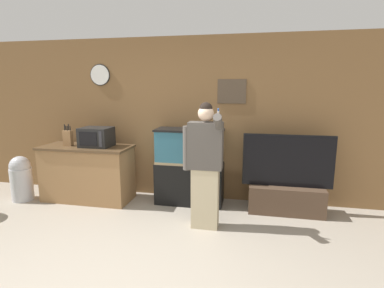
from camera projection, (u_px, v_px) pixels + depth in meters
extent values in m
plane|color=gray|center=(122.00, 287.00, 2.77)|extent=(18.00, 18.00, 0.00)
cube|color=brown|center=(182.00, 119.00, 4.88)|extent=(10.00, 0.06, 2.60)
cube|color=#4C3D2D|center=(232.00, 91.00, 4.60)|extent=(0.44, 0.02, 0.37)
cylinder|color=white|center=(100.00, 75.00, 4.98)|extent=(0.33, 0.03, 0.33)
cylinder|color=black|center=(100.00, 75.00, 4.99)|extent=(0.35, 0.01, 0.35)
cube|color=olive|center=(88.00, 174.00, 4.85)|extent=(1.40, 0.58, 0.86)
cube|color=#513A24|center=(86.00, 147.00, 4.77)|extent=(1.44, 0.62, 0.03)
cube|color=black|center=(97.00, 137.00, 4.72)|extent=(0.47, 0.37, 0.30)
cube|color=black|center=(88.00, 139.00, 4.55)|extent=(0.29, 0.01, 0.21)
cube|color=#2D2D33|center=(100.00, 139.00, 4.50)|extent=(0.05, 0.01, 0.24)
cube|color=olive|center=(68.00, 138.00, 4.78)|extent=(0.14, 0.08, 0.25)
cylinder|color=black|center=(65.00, 127.00, 4.76)|extent=(0.02, 0.02, 0.10)
cylinder|color=black|center=(67.00, 128.00, 4.76)|extent=(0.02, 0.02, 0.07)
cylinder|color=black|center=(70.00, 128.00, 4.75)|extent=(0.02, 0.02, 0.08)
cylinder|color=black|center=(66.00, 128.00, 4.80)|extent=(0.02, 0.02, 0.07)
cylinder|color=black|center=(69.00, 127.00, 4.78)|extent=(0.02, 0.02, 0.10)
cube|color=black|center=(190.00, 183.00, 4.73)|extent=(1.05, 0.43, 0.65)
cube|color=#937F5B|center=(190.00, 162.00, 4.66)|extent=(1.02, 0.42, 0.04)
cube|color=#285B70|center=(190.00, 146.00, 4.62)|extent=(1.00, 0.42, 0.52)
cube|color=black|center=(190.00, 130.00, 4.57)|extent=(1.05, 0.43, 0.03)
cube|color=#4C3828|center=(286.00, 199.00, 4.38)|extent=(1.06, 0.40, 0.40)
cube|color=black|center=(288.00, 161.00, 4.28)|extent=(1.25, 0.05, 0.74)
cube|color=black|center=(288.00, 161.00, 4.30)|extent=(1.28, 0.01, 0.77)
cube|color=#BCAD89|center=(205.00, 198.00, 3.89)|extent=(0.34, 0.19, 0.80)
cube|color=#4C4742|center=(206.00, 146.00, 3.76)|extent=(0.43, 0.21, 0.60)
sphere|color=beige|center=(206.00, 113.00, 3.68)|extent=(0.20, 0.20, 0.20)
sphere|color=black|center=(206.00, 109.00, 3.67)|extent=(0.16, 0.16, 0.16)
cylinder|color=#4C4742|center=(187.00, 148.00, 3.81)|extent=(0.11, 0.11, 0.57)
cylinder|color=#4C4742|center=(218.00, 123.00, 3.54)|extent=(0.10, 0.31, 0.26)
cylinder|color=white|center=(218.00, 115.00, 3.51)|extent=(0.02, 0.06, 0.11)
cylinder|color=#2856B2|center=(218.00, 110.00, 3.48)|extent=(0.02, 0.03, 0.05)
cylinder|color=#B7B7BC|center=(22.00, 184.00, 4.86)|extent=(0.33, 0.33, 0.53)
sphere|color=#ADADB2|center=(20.00, 166.00, 4.80)|extent=(0.32, 0.32, 0.32)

